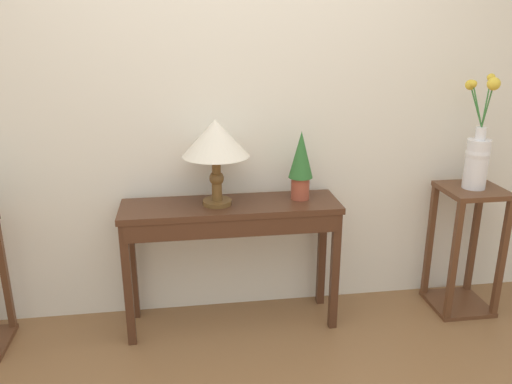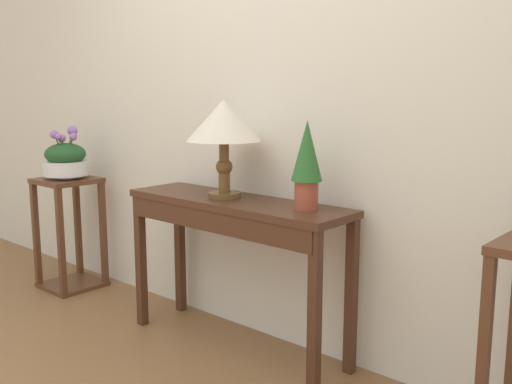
% 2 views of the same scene
% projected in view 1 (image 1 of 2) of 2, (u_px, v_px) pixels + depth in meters
% --- Properties ---
extents(back_wall_with_art, '(9.00, 0.10, 2.80)m').
position_uv_depth(back_wall_with_art, '(229.00, 82.00, 2.91)').
color(back_wall_with_art, silver).
rests_on(back_wall_with_art, ground).
extents(console_table, '(1.22, 0.34, 0.76)m').
position_uv_depth(console_table, '(231.00, 225.00, 2.88)').
color(console_table, '#472819').
rests_on(console_table, ground).
extents(table_lamp, '(0.36, 0.36, 0.48)m').
position_uv_depth(table_lamp, '(216.00, 141.00, 2.74)').
color(table_lamp, brown).
rests_on(table_lamp, console_table).
extents(potted_plant_on_console, '(0.14, 0.14, 0.39)m').
position_uv_depth(potted_plant_on_console, '(301.00, 162.00, 2.87)').
color(potted_plant_on_console, '#9E4733').
rests_on(potted_plant_on_console, console_table).
extents(pedestal_stand_right, '(0.35, 0.35, 0.79)m').
position_uv_depth(pedestal_stand_right, '(464.00, 249.00, 3.15)').
color(pedestal_stand_right, '#56331E').
rests_on(pedestal_stand_right, ground).
extents(flower_vase_tall_right, '(0.16, 0.24, 0.66)m').
position_uv_depth(flower_vase_tall_right, '(478.00, 153.00, 2.95)').
color(flower_vase_tall_right, silver).
rests_on(flower_vase_tall_right, pedestal_stand_right).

